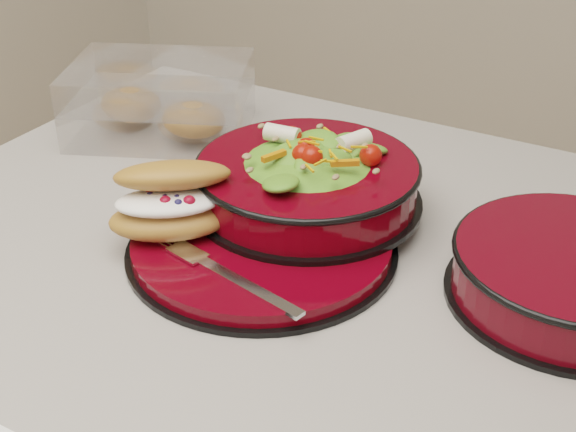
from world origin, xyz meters
The scene contains 6 objects.
dinner_plate centered at (-0.18, -0.04, 0.91)m, with size 0.28×0.28×0.02m.
salad_bowl centered at (-0.18, 0.05, 0.96)m, with size 0.26×0.26×0.10m.
croissant centered at (-0.27, -0.07, 0.96)m, with size 0.14×0.14×0.07m.
fork centered at (-0.17, -0.11, 0.92)m, with size 0.17×0.06×0.00m.
pastry_box centered at (-0.46, 0.16, 0.94)m, with size 0.28×0.25×0.09m.
extra_bowl centered at (0.12, 0.04, 0.93)m, with size 0.24×0.24×0.05m.
Camera 1 is at (0.19, -0.63, 1.36)m, focal length 50.00 mm.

